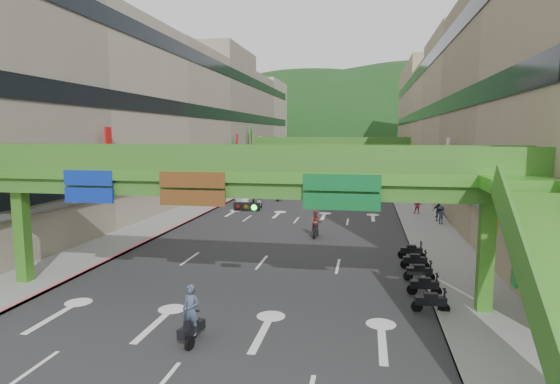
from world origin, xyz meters
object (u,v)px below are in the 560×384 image
object	(u,v)px
scooter_rider_near	(191,316)
car_silver	(245,197)
pedestrian_red	(418,207)
scooter_rider_mid	(316,224)
car_yellow	(316,192)
overpass_near	(249,189)

from	to	relation	value
scooter_rider_near	car_silver	bearing A→B (deg)	101.41
scooter_rider_near	car_silver	world-z (taller)	scooter_rider_near
pedestrian_red	scooter_rider_near	bearing A→B (deg)	-96.71
car_silver	scooter_rider_mid	bearing A→B (deg)	-63.39
scooter_rider_mid	pedestrian_red	world-z (taller)	scooter_rider_mid
scooter_rider_mid	pedestrian_red	distance (m)	13.98
car_silver	pedestrian_red	bearing A→B (deg)	-18.51
scooter_rider_mid	car_yellow	size ratio (longest dim) A/B	0.46
car_yellow	scooter_rider_near	bearing A→B (deg)	-99.49
overpass_near	car_silver	bearing A→B (deg)	104.99
scooter_rider_near	car_yellow	distance (m)	39.46
overpass_near	scooter_rider_mid	distance (m)	14.66
overpass_near	pedestrian_red	world-z (taller)	overpass_near
car_yellow	scooter_rider_mid	bearing A→B (deg)	-92.90
car_silver	car_yellow	world-z (taller)	car_yellow
overpass_near	car_yellow	xyz separation A→B (m)	(-0.77, 35.08, -4.45)
car_yellow	overpass_near	bearing A→B (deg)	-97.79
scooter_rider_near	car_yellow	world-z (taller)	scooter_rider_near
scooter_rider_mid	car_silver	world-z (taller)	scooter_rider_mid
overpass_near	scooter_rider_near	world-z (taller)	overpass_near
scooter_rider_near	car_silver	size ratio (longest dim) A/B	0.49
scooter_rider_near	overpass_near	bearing A→B (deg)	76.26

